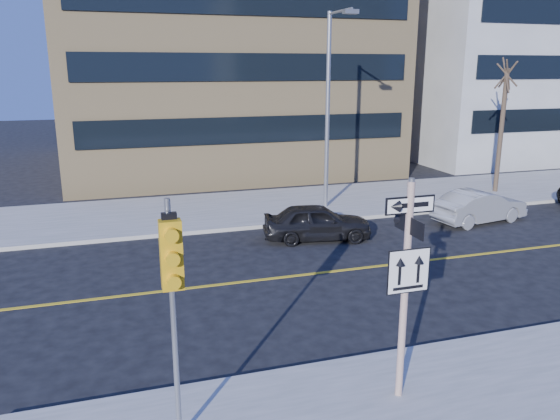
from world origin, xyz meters
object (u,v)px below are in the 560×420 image
object	(u,v)px
street_tree_west	(507,78)
sign_pole	(406,278)
streetlight_a	(330,98)
parked_car_a	(317,222)
parked_car_b	(480,206)
traffic_signal	(172,275)

from	to	relation	value
street_tree_west	sign_pole	bearing A→B (deg)	-133.26
streetlight_a	street_tree_west	bearing A→B (deg)	3.45
sign_pole	streetlight_a	size ratio (longest dim) A/B	0.51
parked_car_a	parked_car_b	bearing A→B (deg)	-78.23
sign_pole	parked_car_b	size ratio (longest dim) A/B	1.03
sign_pole	streetlight_a	distance (m)	14.05
traffic_signal	street_tree_west	world-z (taller)	street_tree_west
traffic_signal	street_tree_west	distance (m)	22.14
parked_car_b	streetlight_a	world-z (taller)	streetlight_a
parked_car_a	traffic_signal	bearing A→B (deg)	158.27
sign_pole	parked_car_b	distance (m)	13.49
traffic_signal	streetlight_a	world-z (taller)	streetlight_a
street_tree_west	traffic_signal	bearing A→B (deg)	-140.61
sign_pole	street_tree_west	world-z (taller)	street_tree_west
traffic_signal	parked_car_b	xyz separation A→B (m)	(13.07, 9.97, -2.38)
sign_pole	street_tree_west	bearing A→B (deg)	46.74
street_tree_west	parked_car_a	bearing A→B (deg)	-159.03
parked_car_a	streetlight_a	bearing A→B (deg)	-17.33
traffic_signal	street_tree_west	bearing A→B (deg)	39.39
traffic_signal	parked_car_a	bearing A→B (deg)	58.04
sign_pole	streetlight_a	world-z (taller)	streetlight_a
parked_car_b	streetlight_a	distance (m)	7.38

